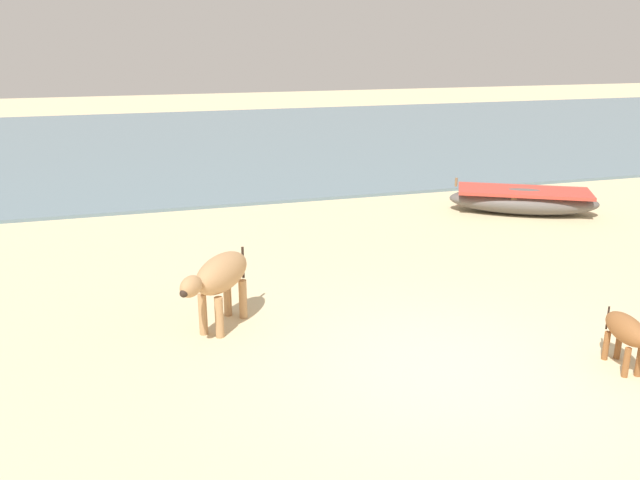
% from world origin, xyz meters
% --- Properties ---
extents(ground, '(80.00, 80.00, 0.00)m').
position_xyz_m(ground, '(0.00, 0.00, 0.00)').
color(ground, beige).
extents(sea_water, '(60.00, 20.00, 0.08)m').
position_xyz_m(sea_water, '(0.00, 18.51, 0.04)').
color(sea_water, slate).
rests_on(sea_water, ground).
extents(fishing_boat_1, '(3.46, 2.57, 0.76)m').
position_xyz_m(fishing_boat_1, '(5.05, 6.09, 0.30)').
color(fishing_boat_1, '#5B5651').
rests_on(fishing_boat_1, ground).
extents(cow_adult_tan, '(1.22, 1.43, 1.05)m').
position_xyz_m(cow_adult_tan, '(-2.45, 1.96, 0.75)').
color(cow_adult_tan, tan).
rests_on(cow_adult_tan, ground).
extents(calf_far_brown, '(0.42, 1.05, 0.68)m').
position_xyz_m(calf_far_brown, '(2.09, -0.61, 0.49)').
color(calf_far_brown, brown).
rests_on(calf_far_brown, ground).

